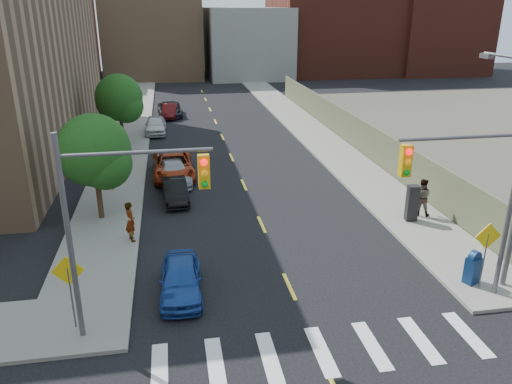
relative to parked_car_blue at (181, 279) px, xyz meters
name	(u,v)px	position (x,y,z in m)	size (l,w,h in m)	color
sidewalk_nw	(134,116)	(-3.55, 33.31, -0.59)	(3.50, 73.00, 0.15)	gray
sidewalk_ne	(287,111)	(11.95, 33.31, -0.59)	(3.50, 73.00, 0.15)	gray
fence_north	(349,129)	(13.80, 19.81, 0.59)	(0.12, 44.00, 2.50)	#616245
bg_bldg_west	(39,38)	(-17.80, 61.81, 5.34)	(14.00, 18.00, 12.00)	#592319
bg_bldg_midwest	(152,25)	(-1.80, 63.81, 6.84)	(14.00, 16.00, 15.00)	#8C6B4C
bg_bldg_center	(246,42)	(12.20, 61.81, 4.34)	(12.00, 16.00, 10.00)	gray
bg_bldg_east	(331,21)	(26.20, 63.81, 7.34)	(18.00, 18.00, 16.00)	#592319
bg_bldg_fareast	(431,14)	(42.20, 61.81, 8.34)	(14.00, 16.00, 18.00)	#592319
signal_nw	(117,210)	(-1.78, -2.19, 3.86)	(4.59, 0.30, 7.00)	#59595E
signal_ne	(475,187)	(10.18, -2.19, 3.86)	(4.59, 0.30, 7.00)	#59595E
warn_sign_nw	(69,279)	(-3.60, -1.69, 1.33)	(1.06, 0.06, 2.83)	#59595E
warn_sign_ne	(487,244)	(11.40, -1.69, 1.33)	(1.06, 0.06, 2.83)	#59595E
warn_sign_midwest	(110,160)	(-3.60, 11.81, 1.33)	(1.06, 0.06, 2.83)	#59595E
tree_west_near	(94,155)	(-3.80, 7.86, 2.82)	(3.66, 3.64, 5.52)	#332114
tree_west_far	(119,101)	(-3.80, 22.86, 2.82)	(3.66, 3.64, 5.52)	#332114
parked_car_blue	(181,279)	(0.00, 0.00, 0.00)	(1.57, 3.89, 1.33)	#1B4299
parked_car_black	(175,191)	(0.00, 9.82, -0.04)	(1.31, 3.76, 1.24)	black
parked_car_red	(173,166)	(0.00, 14.06, 0.11)	(2.55, 5.54, 1.54)	#962B0F
parked_car_silver	(174,172)	(0.00, 13.04, -0.01)	(1.83, 4.50, 1.31)	#9EA0A6
parked_car_white	(155,125)	(-1.30, 26.04, 0.08)	(1.76, 4.37, 1.49)	silver
parked_car_maroon	(170,111)	(0.00, 32.38, 0.00)	(1.40, 4.00, 1.32)	#3B0B0D
parked_car_grey	(170,109)	(0.00, 33.14, 0.02)	(2.26, 4.89, 1.36)	#222227
mailbox	(473,267)	(11.24, -1.35, 0.16)	(0.69, 0.61, 1.38)	navy
payphone	(412,203)	(11.68, 4.74, 0.41)	(0.55, 0.45, 1.85)	black
pedestrian_west	(130,222)	(-2.10, 4.78, 0.43)	(0.69, 0.45, 1.89)	gray
pedestrian_east	(422,197)	(12.46, 5.28, 0.47)	(0.96, 0.74, 1.97)	gray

